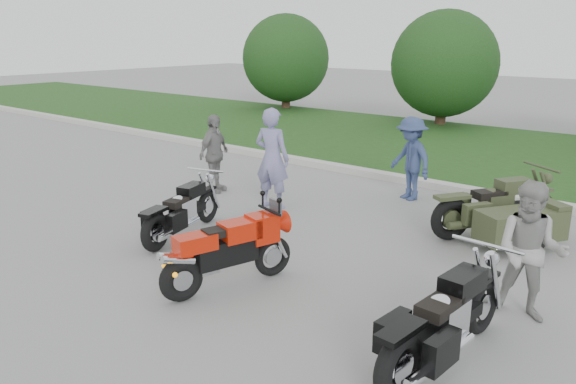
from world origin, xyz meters
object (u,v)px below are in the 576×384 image
Objects in this scene: cruiser_left at (180,213)px; person_denim at (411,159)px; sportbike_red at (226,250)px; person_grey at (530,252)px; person_stripe at (272,158)px; person_back at (214,154)px; cruiser_right at (441,326)px; cruiser_sidecar at (508,218)px.

cruiser_left is 1.24× the size of person_denim.
sportbike_red is 3.64m from person_grey.
person_stripe is 1.66m from person_back.
person_back is (-1.57, 2.26, 0.40)m from cruiser_left.
person_grey is (5.17, 0.77, 0.41)m from cruiser_left.
person_denim is at bearing -71.50° from person_back.
person_back is (-6.42, 3.06, 0.36)m from cruiser_right.
person_stripe reaches higher than cruiser_sidecar.
cruiser_right reaches higher than cruiser_left.
cruiser_left is 5.24m from person_grey.
cruiser_sidecar is (-0.66, 3.86, -0.02)m from cruiser_right.
person_grey reaches higher than sportbike_red.
person_grey reaches higher than person_back.
person_stripe is 2.77m from person_denim.
person_denim reaches higher than cruiser_left.
cruiser_sidecar is at bearing 104.22° from cruiser_right.
person_stripe reaches higher than person_denim.
cruiser_right is 1.42× the size of person_back.
cruiser_left is (-1.93, 0.87, -0.12)m from sportbike_red.
cruiser_sidecar reaches higher than cruiser_right.
person_grey is at bearing 154.12° from person_stripe.
cruiser_right is at bearing -35.71° from person_denim.
person_denim is (-0.11, 5.20, 0.29)m from sportbike_red.
person_grey is 1.01× the size of person_back.
sportbike_red is 0.98× the size of person_stripe.
cruiser_sidecar is (4.19, 3.06, 0.02)m from cruiser_left.
sportbike_red is 0.81× the size of cruiser_right.
sportbike_red is at bearing -163.20° from person_grey.
person_denim reaches higher than cruiser_sidecar.
cruiser_sidecar is at bearing 103.21° from person_grey.
person_grey is (0.98, -2.29, 0.39)m from cruiser_sidecar.
person_denim is (-3.02, 5.13, 0.37)m from cruiser_right.
cruiser_right is at bearing -111.80° from person_grey.
person_grey is at bearing -34.25° from cruiser_sidecar.
person_grey is at bearing 43.05° from sportbike_red.
cruiser_left is 2.78m from person_back.
person_stripe is 1.18× the size of person_back.
cruiser_sidecar is at bearing -4.44° from person_denim.
person_back reaches higher than cruiser_left.
cruiser_left is 4.91m from cruiser_right.
person_stripe is at bearing 154.47° from person_grey.
person_stripe is 1.16× the size of person_grey.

